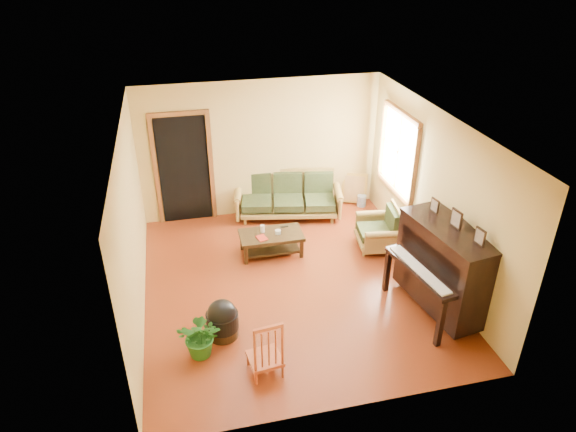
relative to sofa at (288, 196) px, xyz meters
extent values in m
plane|color=#5A1D0B|center=(-0.44, -2.15, -0.43)|extent=(5.00, 5.00, 0.00)
cube|color=black|center=(-1.89, 0.33, 0.60)|extent=(1.08, 0.16, 2.05)
cube|color=white|center=(1.77, -0.85, 1.07)|extent=(0.12, 1.36, 1.46)
cube|color=olive|center=(0.00, 0.00, 0.00)|extent=(2.12, 1.21, 0.85)
cube|color=black|center=(-0.58, -1.22, -0.23)|extent=(1.07, 0.59, 0.39)
cube|color=olive|center=(1.24, -1.43, -0.04)|extent=(0.84, 0.87, 0.78)
cube|color=black|center=(1.51, -3.21, 0.25)|extent=(1.12, 1.64, 1.35)
cylinder|color=black|center=(-1.63, -3.10, -0.22)|extent=(0.48, 0.48, 0.42)
cube|color=#9A3B1C|center=(-1.20, -3.88, 0.00)|extent=(0.45, 0.48, 0.85)
cube|color=gold|center=(1.43, 0.26, -0.10)|extent=(0.50, 0.30, 0.66)
cylinder|color=#375BA5|center=(1.54, 0.09, -0.31)|extent=(0.23, 0.23, 0.23)
imported|color=#1F5E1B|center=(-1.93, -3.40, -0.12)|extent=(0.69, 0.64, 0.62)
imported|color=#A52316|center=(-0.84, -1.37, -0.03)|extent=(0.20, 0.24, 0.02)
cylinder|color=white|center=(-0.71, -1.13, 0.02)|extent=(0.09, 0.09, 0.13)
cylinder|color=silver|center=(-0.47, -1.25, -0.01)|extent=(0.12, 0.12, 0.07)
cube|color=black|center=(-0.31, -1.05, -0.03)|extent=(0.14, 0.06, 0.01)
camera|label=1|loc=(-1.98, -8.53, 4.38)|focal=32.00mm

